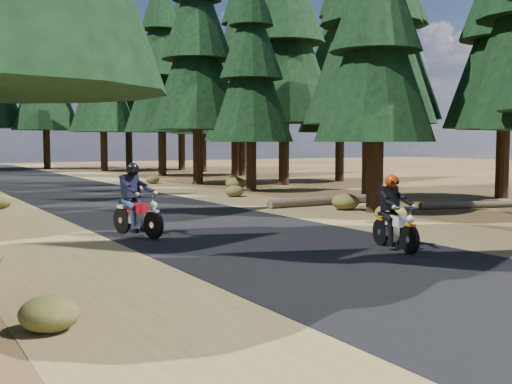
# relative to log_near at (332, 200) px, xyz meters

# --- Properties ---
(ground) EXTENTS (120.00, 120.00, 0.00)m
(ground) POSITION_rel_log_near_xyz_m (-6.43, -7.17, -0.16)
(ground) COLOR #413117
(ground) RESTS_ON ground
(road) EXTENTS (6.00, 100.00, 0.01)m
(road) POSITION_rel_log_near_xyz_m (-6.43, -2.17, -0.15)
(road) COLOR black
(road) RESTS_ON ground
(shoulder_l) EXTENTS (3.20, 100.00, 0.01)m
(shoulder_l) POSITION_rel_log_near_xyz_m (-11.03, -2.17, -0.16)
(shoulder_l) COLOR brown
(shoulder_l) RESTS_ON ground
(shoulder_r) EXTENTS (3.20, 100.00, 0.01)m
(shoulder_r) POSITION_rel_log_near_xyz_m (-1.83, -2.17, -0.16)
(shoulder_r) COLOR brown
(shoulder_r) RESTS_ON ground
(pine_forest) EXTENTS (34.59, 55.08, 16.32)m
(pine_forest) POSITION_rel_log_near_xyz_m (-6.45, 13.88, 7.73)
(pine_forest) COLOR black
(pine_forest) RESTS_ON ground
(log_near) EXTENTS (5.38, 0.49, 0.32)m
(log_near) POSITION_rel_log_near_xyz_m (0.00, 0.00, 0.00)
(log_near) COLOR #4C4233
(log_near) RESTS_ON ground
(log_far) EXTENTS (4.08, 1.39, 0.24)m
(log_far) POSITION_rel_log_near_xyz_m (3.53, -3.41, -0.04)
(log_far) COLOR #4C4233
(log_far) RESTS_ON ground
(understory_shrubs) EXTENTS (14.37, 31.17, 0.59)m
(understory_shrubs) POSITION_rel_log_near_xyz_m (-5.42, -0.33, 0.10)
(understory_shrubs) COLOR #474C1E
(understory_shrubs) RESTS_ON ground
(rider_lead) EXTENTS (0.85, 1.83, 1.57)m
(rider_lead) POSITION_rel_log_near_xyz_m (-4.66, -8.43, 0.37)
(rider_lead) COLOR silver
(rider_lead) RESTS_ON road
(rider_follow) EXTENTS (1.10, 2.05, 1.75)m
(rider_follow) POSITION_rel_log_near_xyz_m (-8.69, -3.91, 0.43)
(rider_follow) COLOR #A50B15
(rider_follow) RESTS_ON road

